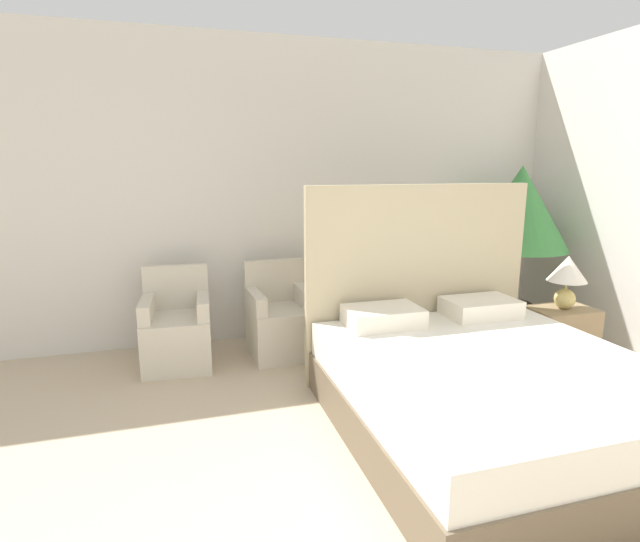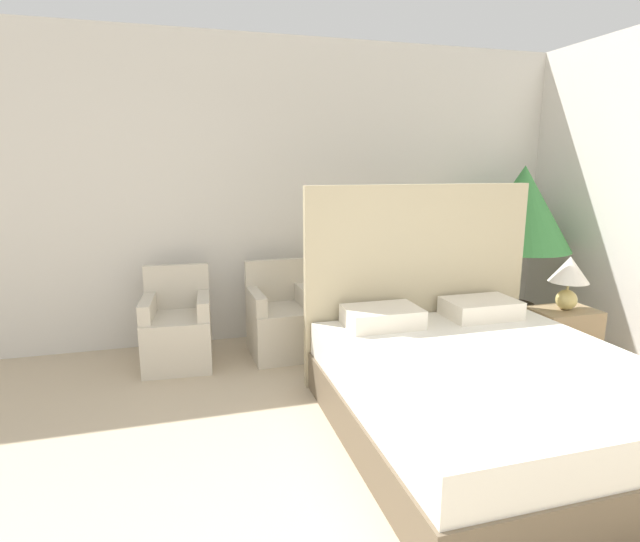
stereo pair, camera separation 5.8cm
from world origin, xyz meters
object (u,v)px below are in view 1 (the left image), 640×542
Objects in this scene: potted_palm at (519,215)px; nightstand at (560,336)px; armchair_near_window_left at (177,334)px; armchair_near_window_right at (281,324)px; bed at (483,383)px; table_lamp at (567,274)px.

nightstand is at bearing -101.29° from potted_palm.
armchair_near_window_left is 0.92m from armchair_near_window_right.
armchair_near_window_left is 3.33m from nightstand.
nightstand is (2.28, -0.92, -0.03)m from armchair_near_window_right.
armchair_near_window_left is (-1.91, 1.68, -0.03)m from bed.
armchair_near_window_left is at bearing 163.78° from table_lamp.
potted_palm reaches higher than armchair_near_window_right.
potted_palm is 1.33m from nightstand.
potted_palm is (2.46, -0.04, 0.94)m from armchair_near_window_right.
bed is 2.48× the size of armchair_near_window_right.
nightstand is 0.56m from table_lamp.
armchair_near_window_right is 1.57× the size of nightstand.
bed is 3.90× the size of nightstand.
nightstand is at bearing 30.27° from bed.
armchair_near_window_left is 1.57× the size of nightstand.
armchair_near_window_right is 2.46m from nightstand.
table_lamp is at bearing -24.41° from armchair_near_window_right.
nightstand is (-0.18, -0.89, -0.97)m from potted_palm.
armchair_near_window_left is 1.00× the size of armchair_near_window_right.
potted_palm is at bearing 78.71° from nightstand.
armchair_near_window_left is at bearing 163.89° from nightstand.
bed is at bearing -61.73° from armchair_near_window_right.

